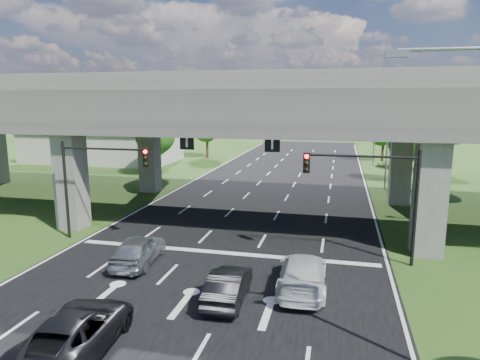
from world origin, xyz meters
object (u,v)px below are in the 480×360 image
at_px(signal_left, 96,173).
at_px(car_trailing, 75,332).
at_px(car_dark, 228,285).
at_px(car_white, 302,273).
at_px(car_silver, 139,250).
at_px(streetlight_far, 384,128).
at_px(streetlight_beyond, 372,120).
at_px(signal_right, 372,184).

distance_m(signal_left, car_trailing, 12.67).
relative_size(car_dark, car_white, 0.79).
bearing_deg(car_white, car_dark, 29.61).
height_order(car_silver, car_trailing, car_silver).
height_order(streetlight_far, car_silver, streetlight_far).
xyz_separation_m(streetlight_beyond, car_white, (-5.35, -40.17, -5.07)).
height_order(streetlight_far, streetlight_beyond, same).
xyz_separation_m(signal_right, car_silver, (-11.59, -3.01, -3.40)).
bearing_deg(streetlight_beyond, signal_left, -116.43).
bearing_deg(car_white, car_trailing, 41.61).
bearing_deg(streetlight_beyond, car_trailing, -104.70).
relative_size(car_silver, car_trailing, 0.83).
distance_m(streetlight_far, car_silver, 27.38).
relative_size(streetlight_beyond, car_dark, 2.44).
bearing_deg(car_silver, signal_left, -41.95).
bearing_deg(signal_right, car_trailing, -132.78).
bearing_deg(car_white, car_silver, -9.81).
relative_size(signal_right, streetlight_beyond, 0.60).
bearing_deg(streetlight_beyond, streetlight_far, -90.00).
height_order(car_silver, car_white, car_silver).
height_order(signal_right, signal_left, same).
xyz_separation_m(signal_right, signal_left, (-15.65, 0.00, 0.00)).
bearing_deg(car_white, streetlight_far, -104.89).
xyz_separation_m(signal_left, car_silver, (4.06, -3.01, -3.40)).
bearing_deg(streetlight_beyond, car_white, -97.58).
distance_m(streetlight_beyond, car_trailing, 48.74).
height_order(car_dark, car_trailing, car_trailing).
bearing_deg(car_dark, streetlight_beyond, -103.52).
xyz_separation_m(streetlight_far, car_trailing, (-12.30, -30.89, -5.07)).
relative_size(signal_right, streetlight_far, 0.60).
relative_size(streetlight_beyond, car_trailing, 1.86).
xyz_separation_m(car_silver, car_dark, (5.56, -2.95, -0.08)).
distance_m(streetlight_far, car_white, 25.27).
bearing_deg(car_trailing, car_dark, -134.62).
bearing_deg(car_trailing, streetlight_far, -116.94).
relative_size(streetlight_far, car_trailing, 1.86).
relative_size(signal_left, car_trailing, 1.11).
relative_size(streetlight_far, car_silver, 2.25).
xyz_separation_m(car_silver, car_white, (8.51, -1.11, -0.01)).
bearing_deg(car_white, streetlight_beyond, -100.00).
xyz_separation_m(signal_left, car_dark, (9.62, -5.96, -3.48)).
relative_size(car_silver, car_dark, 1.08).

